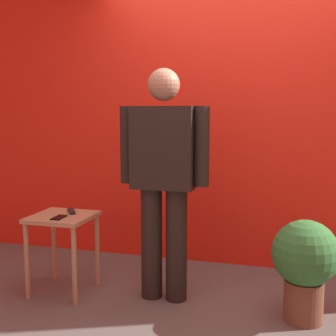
{
  "coord_description": "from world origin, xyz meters",
  "views": [
    {
      "loc": [
        0.47,
        -2.71,
        1.4
      ],
      "look_at": [
        -0.46,
        0.55,
        0.96
      ],
      "focal_mm": 47.67,
      "sensor_mm": 36.0,
      "label": 1
    }
  ],
  "objects": [
    {
      "name": "ground_plane",
      "position": [
        0.0,
        0.0,
        0.0
      ],
      "size": [
        12.0,
        12.0,
        0.0
      ],
      "primitive_type": "plane",
      "color": "#59544F"
    },
    {
      "name": "back_wall_red",
      "position": [
        0.0,
        1.29,
        1.56
      ],
      "size": [
        5.31,
        0.12,
        3.12
      ],
      "primitive_type": "cube",
      "color": "red",
      "rests_on": "ground_plane"
    },
    {
      "name": "standing_person",
      "position": [
        -0.44,
        0.35,
        0.95
      ],
      "size": [
        0.67,
        0.24,
        1.69
      ],
      "color": "black",
      "rests_on": "ground_plane"
    },
    {
      "name": "side_table",
      "position": [
        -1.22,
        0.26,
        0.49
      ],
      "size": [
        0.45,
        0.45,
        0.61
      ],
      "color": "tan",
      "rests_on": "ground_plane"
    },
    {
      "name": "cell_phone",
      "position": [
        -1.19,
        0.16,
        0.61
      ],
      "size": [
        0.08,
        0.15,
        0.01
      ],
      "primitive_type": "cube",
      "rotation": [
        0.0,
        0.0,
        0.05
      ],
      "color": "black",
      "rests_on": "side_table"
    },
    {
      "name": "tv_remote",
      "position": [
        -1.19,
        0.35,
        0.62
      ],
      "size": [
        0.13,
        0.16,
        0.02
      ],
      "primitive_type": "cube",
      "rotation": [
        0.0,
        0.0,
        0.61
      ],
      "color": "black",
      "rests_on": "side_table"
    },
    {
      "name": "potted_plant",
      "position": [
        0.56,
        0.26,
        0.41
      ],
      "size": [
        0.44,
        0.44,
        0.69
      ],
      "color": "brown",
      "rests_on": "ground_plane"
    }
  ]
}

